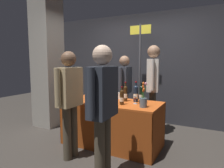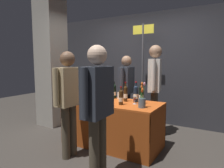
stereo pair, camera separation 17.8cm
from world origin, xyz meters
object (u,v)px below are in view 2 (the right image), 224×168
Objects in this scene: tasting_table at (112,115)px; wine_glass_mid at (107,99)px; booth_signpost at (143,65)px; featured_wine_bottle at (108,93)px; vendor_presenter at (126,86)px; flower_vase at (142,101)px; display_bottle_0 at (136,94)px; wine_glass_near_taster at (105,97)px; taster_foreground_right at (98,103)px; concrete_pillar at (51,54)px; wine_glass_near_vendor at (135,98)px.

tasting_table is 0.41m from wine_glass_mid.
featured_wine_bottle is at bearing -99.06° from booth_signpost.
tasting_table is 0.93m from vendor_presenter.
booth_signpost is (-0.56, 1.40, 0.50)m from flower_vase.
booth_signpost reaches higher than wine_glass_mid.
booth_signpost is at bearing 106.50° from display_bottle_0.
vendor_presenter is (-0.75, 0.99, 0.06)m from flower_vase.
display_bottle_0 is 2.60× the size of wine_glass_mid.
wine_glass_near_taster is 0.08× the size of taster_foreground_right.
taster_foreground_right is at bearing -68.04° from tasting_table.
vendor_presenter is (1.64, 0.50, -0.68)m from concrete_pillar.
wine_glass_near_vendor is 0.27m from flower_vase.
vendor_presenter is 0.62m from booth_signpost.
booth_signpost is (-0.36, 1.21, 0.51)m from wine_glass_near_vendor.
vendor_presenter is at bearing 90.57° from featured_wine_bottle.
featured_wine_bottle is 0.30m from wine_glass_near_taster.
display_bottle_0 reaches higher than tasting_table.
vendor_presenter is (-0.51, 0.66, 0.03)m from display_bottle_0.
concrete_pillar is 24.30× the size of wine_glass_near_taster.
vendor_presenter reaches higher than wine_glass_mid.
flower_vase is 0.89m from taster_foreground_right.
tasting_table is 1.19m from taster_foreground_right.
booth_signpost is at bearing 6.19° from taster_foreground_right.
wine_glass_near_vendor is (0.05, -0.15, -0.05)m from display_bottle_0.
wine_glass_near_vendor is at bearing 36.18° from wine_glass_mid.
concrete_pillar is at bearing -153.68° from booth_signpost.
wine_glass_near_taster is at bearing -96.48° from tasting_table.
display_bottle_0 is 0.17m from wine_glass_near_vendor.
concrete_pillar is 8.42× the size of flower_vase.
display_bottle_0 is 1.20m from booth_signpost.
flower_vase reaches higher than wine_glass_mid.
wine_glass_near_vendor is at bearing 27.42° from vendor_presenter.
wine_glass_near_taster is at bearing -153.99° from wine_glass_near_vendor.
booth_signpost reaches higher than vendor_presenter.
taster_foreground_right is at bearing -90.04° from wine_glass_near_vendor.
featured_wine_bottle is at bearing 161.47° from flower_vase.
concrete_pillar reaches higher than wine_glass_mid.
concrete_pillar is 9.26× the size of display_bottle_0.
concrete_pillar is at bearing 163.42° from wine_glass_near_taster.
tasting_table is 4.74× the size of display_bottle_0.
display_bottle_0 reaches higher than wine_glass_near_vendor.
wine_glass_mid is 0.06× the size of booth_signpost.
booth_signpost is (0.07, 1.43, 0.50)m from wine_glass_near_taster.
taster_foreground_right is 2.32m from booth_signpost.
featured_wine_bottle is 0.55m from wine_glass_near_vendor.
vendor_presenter reaches higher than featured_wine_bottle.
wine_glass_mid is at bearing -127.30° from display_bottle_0.
taster_foreground_right reaches higher than wine_glass_near_vendor.
display_bottle_0 is at bearing -73.50° from booth_signpost.
tasting_table is at bearing -31.72° from featured_wine_bottle.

